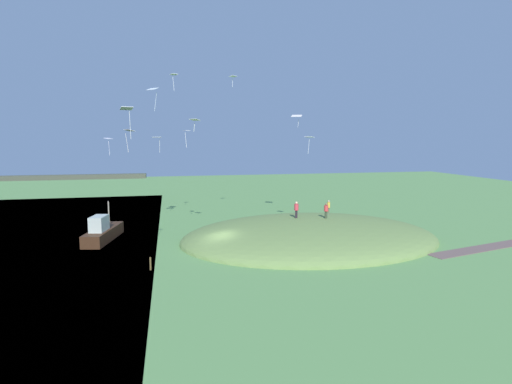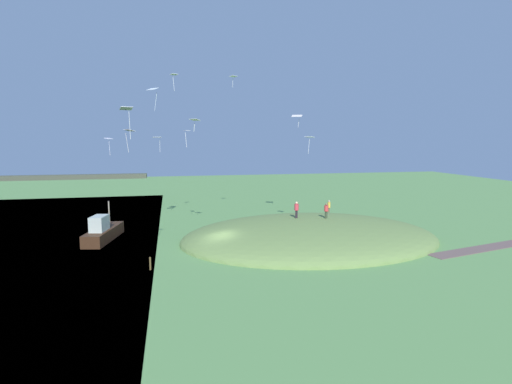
{
  "view_description": "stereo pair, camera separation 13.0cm",
  "coord_description": "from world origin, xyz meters",
  "px_view_note": "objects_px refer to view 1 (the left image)",
  "views": [
    {
      "loc": [
        -4.47,
        -36.83,
        10.34
      ],
      "look_at": [
        3.74,
        0.93,
        5.31
      ],
      "focal_mm": 28.2,
      "sensor_mm": 36.0,
      "label": 1
    },
    {
      "loc": [
        -4.35,
        -36.85,
        10.34
      ],
      "look_at": [
        3.74,
        0.93,
        5.31
      ],
      "focal_mm": 28.2,
      "sensor_mm": 36.0,
      "label": 2
    }
  ],
  "objects_px": {
    "kite_4": "(174,76)",
    "person_with_child": "(329,205)",
    "person_walking_path": "(326,209)",
    "kite_3": "(297,116)",
    "boat_on_lake": "(103,232)",
    "mooring_post": "(150,264)",
    "kite_0": "(157,138)",
    "kite_6": "(129,132)",
    "kite_2": "(309,138)",
    "kite_10": "(127,111)",
    "kite_9": "(195,120)",
    "kite_1": "(233,77)",
    "kite_8": "(153,90)",
    "person_on_hilltop": "(296,208)",
    "kite_5": "(187,132)",
    "kite_7": "(108,139)"
  },
  "relations": [
    {
      "from": "boat_on_lake",
      "to": "kite_2",
      "type": "height_order",
      "value": "kite_2"
    },
    {
      "from": "kite_2",
      "to": "kite_1",
      "type": "bearing_deg",
      "value": 144.5
    },
    {
      "from": "person_on_hilltop",
      "to": "kite_2",
      "type": "bearing_deg",
      "value": 17.55
    },
    {
      "from": "kite_4",
      "to": "person_with_child",
      "type": "bearing_deg",
      "value": 13.48
    },
    {
      "from": "person_with_child",
      "to": "kite_5",
      "type": "xyz_separation_m",
      "value": [
        -17.88,
        -5.18,
        9.06
      ]
    },
    {
      "from": "person_on_hilltop",
      "to": "kite_6",
      "type": "bearing_deg",
      "value": -168.3
    },
    {
      "from": "kite_2",
      "to": "kite_9",
      "type": "xyz_separation_m",
      "value": [
        -11.94,
        -0.91,
        1.67
      ]
    },
    {
      "from": "person_with_child",
      "to": "kite_5",
      "type": "bearing_deg",
      "value": 35.58
    },
    {
      "from": "kite_0",
      "to": "kite_8",
      "type": "height_order",
      "value": "kite_8"
    },
    {
      "from": "kite_2",
      "to": "mooring_post",
      "type": "distance_m",
      "value": 20.67
    },
    {
      "from": "kite_0",
      "to": "kite_8",
      "type": "relative_size",
      "value": 0.8
    },
    {
      "from": "kite_2",
      "to": "boat_on_lake",
      "type": "bearing_deg",
      "value": 172.83
    },
    {
      "from": "kite_2",
      "to": "kite_4",
      "type": "bearing_deg",
      "value": 169.74
    },
    {
      "from": "person_walking_path",
      "to": "kite_3",
      "type": "xyz_separation_m",
      "value": [
        -1.42,
        6.07,
        10.01
      ]
    },
    {
      "from": "boat_on_lake",
      "to": "kite_8",
      "type": "relative_size",
      "value": 3.46
    },
    {
      "from": "person_on_hilltop",
      "to": "kite_5",
      "type": "xyz_separation_m",
      "value": [
        -11.27,
        1.91,
        7.96
      ]
    },
    {
      "from": "kite_3",
      "to": "kite_2",
      "type": "bearing_deg",
      "value": -92.84
    },
    {
      "from": "kite_0",
      "to": "kite_1",
      "type": "distance_m",
      "value": 10.88
    },
    {
      "from": "kite_2",
      "to": "kite_5",
      "type": "xyz_separation_m",
      "value": [
        -12.62,
        1.86,
        0.59
      ]
    },
    {
      "from": "kite_0",
      "to": "kite_6",
      "type": "height_order",
      "value": "kite_6"
    },
    {
      "from": "kite_5",
      "to": "kite_8",
      "type": "xyz_separation_m",
      "value": [
        -3.21,
        -1.12,
        3.99
      ]
    },
    {
      "from": "person_walking_path",
      "to": "kite_10",
      "type": "relative_size",
      "value": 0.75
    },
    {
      "from": "kite_4",
      "to": "kite_2",
      "type": "bearing_deg",
      "value": -10.26
    },
    {
      "from": "person_on_hilltop",
      "to": "person_walking_path",
      "type": "xyz_separation_m",
      "value": [
        3.03,
        -0.85,
        -0.09
      ]
    },
    {
      "from": "boat_on_lake",
      "to": "kite_6",
      "type": "xyz_separation_m",
      "value": [
        3.16,
        -1.66,
        10.23
      ]
    },
    {
      "from": "kite_3",
      "to": "kite_4",
      "type": "height_order",
      "value": "kite_4"
    },
    {
      "from": "boat_on_lake",
      "to": "kite_10",
      "type": "distance_m",
      "value": 18.54
    },
    {
      "from": "kite_3",
      "to": "mooring_post",
      "type": "height_order",
      "value": "kite_3"
    },
    {
      "from": "kite_2",
      "to": "kite_6",
      "type": "height_order",
      "value": "kite_6"
    },
    {
      "from": "kite_5",
      "to": "kite_9",
      "type": "relative_size",
      "value": 1.44
    },
    {
      "from": "kite_9",
      "to": "kite_10",
      "type": "distance_m",
      "value": 11.66
    },
    {
      "from": "person_walking_path",
      "to": "kite_2",
      "type": "bearing_deg",
      "value": -32.47
    },
    {
      "from": "kite_2",
      "to": "kite_3",
      "type": "xyz_separation_m",
      "value": [
        0.26,
        5.17,
        2.54
      ]
    },
    {
      "from": "mooring_post",
      "to": "person_walking_path",
      "type": "bearing_deg",
      "value": 22.16
    },
    {
      "from": "kite_1",
      "to": "mooring_post",
      "type": "height_order",
      "value": "kite_1"
    },
    {
      "from": "boat_on_lake",
      "to": "mooring_post",
      "type": "xyz_separation_m",
      "value": [
        5.21,
        -10.84,
        -0.38
      ]
    },
    {
      "from": "kite_9",
      "to": "kite_8",
      "type": "bearing_deg",
      "value": 157.0
    },
    {
      "from": "person_with_child",
      "to": "kite_9",
      "type": "relative_size",
      "value": 1.48
    },
    {
      "from": "kite_7",
      "to": "kite_9",
      "type": "relative_size",
      "value": 1.7
    },
    {
      "from": "kite_2",
      "to": "kite_7",
      "type": "distance_m",
      "value": 23.5
    },
    {
      "from": "person_walking_path",
      "to": "kite_2",
      "type": "height_order",
      "value": "kite_2"
    },
    {
      "from": "kite_8",
      "to": "kite_4",
      "type": "bearing_deg",
      "value": 39.92
    },
    {
      "from": "kite_3",
      "to": "kite_7",
      "type": "xyz_separation_m",
      "value": [
        -21.59,
        4.69,
        -2.69
      ]
    },
    {
      "from": "kite_1",
      "to": "kite_3",
      "type": "relative_size",
      "value": 0.83
    },
    {
      "from": "kite_10",
      "to": "kite_9",
      "type": "bearing_deg",
      "value": 63.45
    },
    {
      "from": "mooring_post",
      "to": "kite_1",
      "type": "bearing_deg",
      "value": 56.16
    },
    {
      "from": "kite_4",
      "to": "mooring_post",
      "type": "bearing_deg",
      "value": -102.72
    },
    {
      "from": "person_on_hilltop",
      "to": "person_walking_path",
      "type": "height_order",
      "value": "person_on_hilltop"
    },
    {
      "from": "kite_0",
      "to": "kite_6",
      "type": "xyz_separation_m",
      "value": [
        -2.5,
        -5.13,
        0.59
      ]
    },
    {
      "from": "kite_4",
      "to": "kite_7",
      "type": "relative_size",
      "value": 0.82
    }
  ]
}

